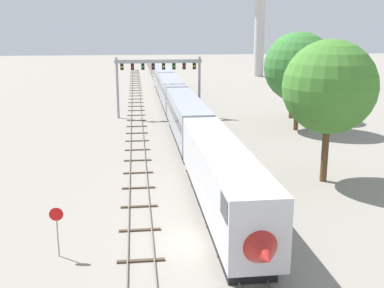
{
  "coord_description": "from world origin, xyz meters",
  "views": [
    {
      "loc": [
        -3.53,
        -25.29,
        12.33
      ],
      "look_at": [
        1.0,
        12.0,
        3.0
      ],
      "focal_mm": 43.78,
      "sensor_mm": 36.0,
      "label": 1
    }
  ],
  "objects_px": {
    "passenger_train": "(178,103)",
    "trackside_tree_right": "(299,67)",
    "signal_gantry": "(159,73)",
    "stop_sign": "(57,225)",
    "trackside_tree_mid": "(329,87)",
    "trackside_tree_left": "(294,59)"
  },
  "relations": [
    {
      "from": "trackside_tree_right",
      "to": "signal_gantry",
      "type": "bearing_deg",
      "value": 146.72
    },
    {
      "from": "passenger_train",
      "to": "signal_gantry",
      "type": "height_order",
      "value": "signal_gantry"
    },
    {
      "from": "passenger_train",
      "to": "trackside_tree_right",
      "type": "distance_m",
      "value": 16.41
    },
    {
      "from": "passenger_train",
      "to": "signal_gantry",
      "type": "xyz_separation_m",
      "value": [
        -2.25,
        4.21,
        3.66
      ]
    },
    {
      "from": "signal_gantry",
      "to": "trackside_tree_mid",
      "type": "relative_size",
      "value": 1.05
    },
    {
      "from": "stop_sign",
      "to": "trackside_tree_mid",
      "type": "distance_m",
      "value": 23.3
    },
    {
      "from": "stop_sign",
      "to": "trackside_tree_left",
      "type": "height_order",
      "value": "trackside_tree_left"
    },
    {
      "from": "passenger_train",
      "to": "stop_sign",
      "type": "xyz_separation_m",
      "value": [
        -10.0,
        -37.07,
        -0.73
      ]
    },
    {
      "from": "trackside_tree_left",
      "to": "trackside_tree_right",
      "type": "height_order",
      "value": "trackside_tree_right"
    },
    {
      "from": "trackside_tree_mid",
      "to": "trackside_tree_right",
      "type": "height_order",
      "value": "trackside_tree_right"
    },
    {
      "from": "stop_sign",
      "to": "trackside_tree_mid",
      "type": "xyz_separation_m",
      "value": [
        19.72,
        10.91,
        5.92
      ]
    },
    {
      "from": "signal_gantry",
      "to": "trackside_tree_left",
      "type": "distance_m",
      "value": 18.69
    },
    {
      "from": "trackside_tree_left",
      "to": "trackside_tree_mid",
      "type": "distance_m",
      "value": 28.12
    },
    {
      "from": "trackside_tree_left",
      "to": "trackside_tree_right",
      "type": "distance_m",
      "value": 8.03
    },
    {
      "from": "trackside_tree_left",
      "to": "trackside_tree_right",
      "type": "xyz_separation_m",
      "value": [
        -1.96,
        -7.77,
        -0.47
      ]
    },
    {
      "from": "passenger_train",
      "to": "trackside_tree_right",
      "type": "xyz_separation_m",
      "value": [
        14.14,
        -6.55,
        5.13
      ]
    },
    {
      "from": "stop_sign",
      "to": "trackside_tree_right",
      "type": "distance_m",
      "value": 39.35
    },
    {
      "from": "trackside_tree_left",
      "to": "stop_sign",
      "type": "bearing_deg",
      "value": -124.28
    },
    {
      "from": "signal_gantry",
      "to": "stop_sign",
      "type": "bearing_deg",
      "value": -100.63
    },
    {
      "from": "stop_sign",
      "to": "trackside_tree_left",
      "type": "distance_m",
      "value": 46.77
    },
    {
      "from": "signal_gantry",
      "to": "stop_sign",
      "type": "xyz_separation_m",
      "value": [
        -7.75,
        -41.28,
        -4.4
      ]
    },
    {
      "from": "signal_gantry",
      "to": "trackside_tree_left",
      "type": "height_order",
      "value": "trackside_tree_left"
    }
  ]
}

